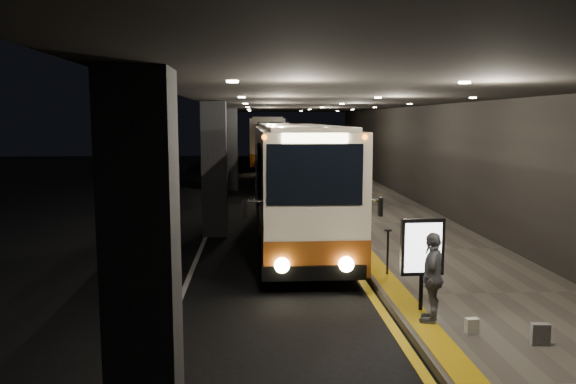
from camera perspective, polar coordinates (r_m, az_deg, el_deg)
name	(u,v)px	position (r m, az deg, el deg)	size (l,w,h in m)	color
ground	(262,265)	(14.95, -2.62, -7.43)	(90.00, 90.00, 0.00)	black
lane_line_white	(209,229)	(19.89, -8.03, -3.74)	(0.12, 50.00, 0.01)	silver
kerb_stripe_yellow	(327,228)	(19.99, 3.94, -3.63)	(0.18, 50.00, 0.01)	gold
sidewalk	(393,225)	(20.42, 10.65, -3.31)	(4.50, 50.00, 0.15)	#514C44
tactile_strip	(341,223)	(20.03, 5.37, -3.19)	(0.50, 50.00, 0.01)	gold
terminal_wall	(458,143)	(20.75, 16.90, 4.81)	(0.10, 50.00, 6.00)	black
support_columns	(215,169)	(18.57, -7.47, 2.32)	(0.80, 24.80, 4.40)	black
canopy	(332,97)	(19.65, 4.50, 9.64)	(9.00, 50.00, 0.40)	black
coach_main	(295,188)	(17.56, 0.77, 0.46)	(2.50, 11.43, 3.55)	beige
coach_second	(277,156)	(33.24, -1.11, 3.68)	(2.62, 11.11, 3.47)	beige
coach_third	(271,143)	(46.37, -1.78, 4.98)	(3.35, 12.50, 3.88)	beige
passenger_boarding	(366,227)	(15.32, 7.89, -3.52)	(0.58, 0.38, 1.58)	#C15A86
passenger_waiting_grey	(433,277)	(10.61, 14.48, -8.39)	(0.97, 0.50, 1.66)	#545359
bag_polka	(540,334)	(10.34, 24.23, -13.04)	(0.30, 0.13, 0.36)	black
bag_plain	(472,326)	(10.44, 18.17, -12.80)	(0.22, 0.13, 0.27)	silver
info_sign	(422,249)	(11.08, 13.50, -5.64)	(0.86, 0.17, 1.80)	black
stanchion_post	(388,252)	(13.60, 10.09, -6.06)	(0.05, 0.05, 1.07)	black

